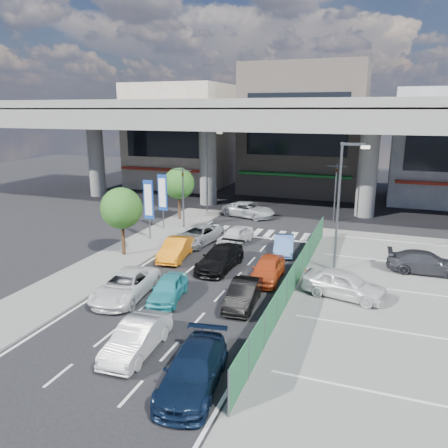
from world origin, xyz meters
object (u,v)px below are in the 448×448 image
at_px(signboard_far, 163,194).
at_px(sedan_white_front_mid, 236,235).
at_px(minivan_navy_back, 193,370).
at_px(traffic_cone, 306,274).
at_px(taxi_teal_mid, 168,288).
at_px(parked_sedan_white, 344,284).
at_px(traffic_light_right, 336,178).
at_px(street_lamp_right, 342,197).
at_px(hatch_white_back_mid, 137,338).
at_px(taxi_orange_right, 268,269).
at_px(taxi_orange_left, 176,249).
at_px(wagon_silver_front_left, 198,235).
at_px(kei_truck_front_right, 284,245).
at_px(sedan_black_mid, 220,258).
at_px(parked_sedan_dgrey, 426,263).
at_px(tree_near, 121,208).
at_px(tree_far, 179,184).
at_px(hatch_black_mid_right, 243,294).
at_px(signboard_near, 149,202).
at_px(traffic_light_left, 183,183).
at_px(crossing_wagon_silver, 249,210).

distance_m(signboard_far, sedan_white_front_mid, 7.47).
relative_size(minivan_navy_back, traffic_cone, 6.17).
distance_m(taxi_teal_mid, sedan_white_front_mid, 10.85).
relative_size(minivan_navy_back, parked_sedan_white, 1.08).
bearing_deg(traffic_light_right, street_lamp_right, -82.66).
distance_m(hatch_white_back_mid, taxi_orange_right, 10.14).
bearing_deg(street_lamp_right, taxi_orange_left, -173.33).
height_order(traffic_light_right, wagon_silver_front_left, traffic_light_right).
bearing_deg(minivan_navy_back, kei_truck_front_right, 82.52).
relative_size(sedan_black_mid, parked_sedan_dgrey, 1.04).
bearing_deg(tree_near, taxi_teal_mid, -40.97).
height_order(sedan_white_front_mid, kei_truck_front_right, sedan_white_front_mid).
distance_m(tree_far, hatch_black_mid_right, 18.94).
height_order(taxi_teal_mid, parked_sedan_dgrey, parked_sedan_dgrey).
xyz_separation_m(minivan_navy_back, taxi_orange_right, (-0.09, 11.02, 0.00)).
relative_size(taxi_orange_right, kei_truck_front_right, 1.08).
bearing_deg(street_lamp_right, hatch_white_back_mid, -118.46).
bearing_deg(signboard_far, parked_sedan_dgrey, -9.89).
bearing_deg(signboard_far, wagon_silver_front_left, -31.04).
bearing_deg(taxi_orange_right, traffic_light_right, 80.17).
xyz_separation_m(parked_sedan_dgrey, traffic_cone, (-6.76, -3.73, -0.28)).
distance_m(tree_near, minivan_navy_back, 16.10).
height_order(street_lamp_right, hatch_white_back_mid, street_lamp_right).
height_order(signboard_near, parked_sedan_white, signboard_near).
height_order(minivan_navy_back, parked_sedan_white, parked_sedan_white).
bearing_deg(hatch_black_mid_right, tree_near, 150.99).
xyz_separation_m(tree_near, minivan_navy_back, (10.54, -11.87, -2.70)).
relative_size(traffic_light_right, parked_sedan_dgrey, 1.13).
xyz_separation_m(taxi_teal_mid, wagon_silver_front_left, (-2.52, 9.80, 0.04)).
xyz_separation_m(traffic_light_left, taxi_orange_right, (9.65, -8.85, -3.25)).
bearing_deg(taxi_orange_left, crossing_wagon_silver, 77.02).
xyz_separation_m(taxi_teal_mid, parked_sedan_white, (8.76, 3.43, 0.18)).
bearing_deg(hatch_white_back_mid, hatch_black_mid_right, 61.79).
bearing_deg(signboard_far, traffic_light_right, 31.43).
relative_size(signboard_near, parked_sedan_white, 1.06).
xyz_separation_m(hatch_white_back_mid, wagon_silver_front_left, (-3.72, 14.95, -0.00)).
bearing_deg(tree_far, traffic_light_right, 18.69).
bearing_deg(crossing_wagon_silver, kei_truck_front_right, -135.42).
bearing_deg(wagon_silver_front_left, traffic_light_left, 138.10).
bearing_deg(hatch_black_mid_right, wagon_silver_front_left, 121.24).
relative_size(traffic_light_right, crossing_wagon_silver, 1.04).
height_order(sedan_black_mid, wagon_silver_front_left, sedan_black_mid).
xyz_separation_m(kei_truck_front_right, traffic_cone, (2.34, -4.66, -0.17)).
bearing_deg(taxi_orange_right, sedan_white_front_mid, 120.79).
xyz_separation_m(traffic_light_right, traffic_cone, (0.10, -15.21, -3.49)).
bearing_deg(hatch_white_back_mid, traffic_cone, 60.42).
xyz_separation_m(street_lamp_right, minivan_navy_back, (-3.64, -13.87, -4.08)).
bearing_deg(crossing_wagon_silver, sedan_white_front_mid, -155.33).
bearing_deg(traffic_light_left, sedan_black_mid, -51.77).
height_order(tree_near, minivan_navy_back, tree_near).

